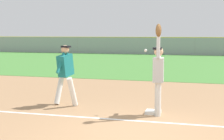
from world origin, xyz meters
TOP-DOWN VIEW (x-y plane):
  - ground_plane at (0.00, 0.00)m, footprint 78.60×78.60m
  - outfield_grass at (0.00, 17.01)m, footprint 47.38×18.65m
  - first_base at (0.14, 1.79)m, footprint 0.38×0.38m
  - fielder at (0.28, 1.64)m, footprint 0.31×0.90m
  - runner at (-2.42, 2.10)m, footprint 0.75×0.84m
  - baseball at (-0.08, 1.89)m, footprint 0.07×0.07m
  - outfield_fence at (0.00, 26.34)m, footprint 47.46×0.08m
  - parked_car_silver at (-4.98, 29.02)m, footprint 4.58×2.49m
  - parked_car_red at (-0.25, 29.69)m, footprint 4.47×2.25m

SIDE VIEW (x-z plane):
  - ground_plane at x=0.00m, z-range 0.00..0.00m
  - outfield_grass at x=0.00m, z-range 0.00..0.01m
  - first_base at x=0.14m, z-range 0.00..0.08m
  - parked_car_silver at x=-4.98m, z-range 0.05..1.30m
  - parked_car_red at x=-0.25m, z-range 0.05..1.30m
  - outfield_fence at x=0.00m, z-range 0.00..1.71m
  - runner at x=-2.42m, z-range 0.14..1.86m
  - fielder at x=0.28m, z-range -0.02..2.26m
  - baseball at x=-0.08m, z-range 1.58..1.65m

